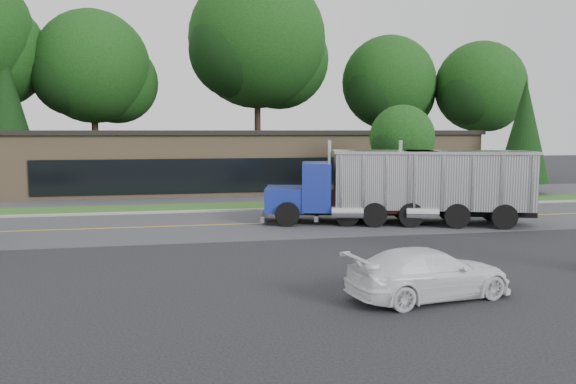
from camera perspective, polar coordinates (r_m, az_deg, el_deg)
name	(u,v)px	position (r m, az deg, el deg)	size (l,w,h in m)	color
ground	(280,273)	(17.22, -0.80, -8.21)	(140.00, 140.00, 0.00)	#313136
road	(246,224)	(25.94, -4.30, -3.29)	(60.00, 8.00, 0.02)	#4C4C51
center_line	(246,224)	(25.94, -4.30, -3.29)	(60.00, 0.12, 0.01)	gold
curb	(237,211)	(30.06, -5.22, -1.97)	(60.00, 0.30, 0.12)	#9E9E99
grass_verge	(234,207)	(31.84, -5.54, -1.51)	(60.00, 3.40, 0.03)	#336021
far_parking	(226,197)	(36.78, -6.28, -0.47)	(60.00, 7.00, 0.02)	#4C4C51
strip_mall	(246,161)	(42.76, -4.29, 3.19)	(32.00, 12.00, 4.00)	#917859
tree_far_b	(95,72)	(51.23, -19.01, 11.41)	(10.08, 9.48, 14.38)	#382619
tree_far_c	(259,47)	(51.59, -2.96, 14.53)	(12.84, 12.09, 18.32)	#382619
tree_far_d	(390,87)	(53.20, 10.29, 10.43)	(9.04, 8.51, 12.90)	#382619
tree_far_e	(481,91)	(54.79, 18.99, 9.67)	(8.63, 8.12, 12.31)	#382619
evergreen_left	(4,106)	(48.25, -26.89, 7.81)	(4.92, 4.92, 11.18)	#382619
evergreen_right	(524,131)	(41.34, 22.88, 5.70)	(3.40, 3.40, 7.72)	#382619
tree_verge	(403,141)	(34.04, 11.56, 5.13)	(4.07, 3.83, 5.81)	#382619
dump_truck_blue	(359,185)	(26.19, 7.26, 0.75)	(8.06, 4.22, 3.36)	black
dump_truck_maroon	(437,185)	(26.60, 14.92, 0.69)	(9.81, 5.25, 3.36)	black
rally_car	(429,273)	(15.06, 14.15, -8.01)	(1.80, 4.42, 1.28)	white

